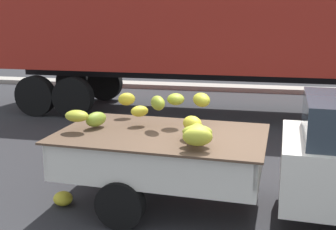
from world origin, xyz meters
TOP-DOWN VIEW (x-y plane):
  - ground at (0.00, 0.00)m, footprint 220.00×220.00m
  - curb_strip at (0.00, 9.77)m, footprint 80.00×0.80m
  - pickup_truck at (0.74, -0.05)m, footprint 5.17×2.05m
  - semi_trailer at (-1.16, 5.95)m, footprint 12.02×2.72m
  - fallen_banana_bunch_near_tailgate at (-2.67, -0.22)m, footprint 0.41×0.42m

SIDE VIEW (x-z plane):
  - ground at x=0.00m, z-range 0.00..0.00m
  - curb_strip at x=0.00m, z-range 0.00..0.16m
  - fallen_banana_bunch_near_tailgate at x=-2.67m, z-range 0.00..0.19m
  - pickup_truck at x=0.74m, z-range 0.03..1.73m
  - semi_trailer at x=-1.16m, z-range 0.57..4.52m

